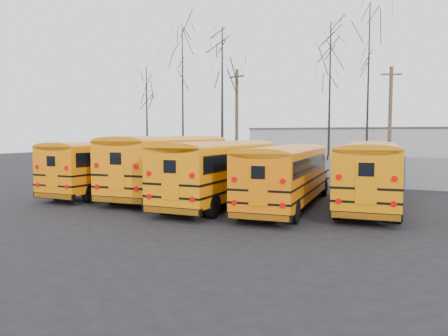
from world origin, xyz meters
The scene contains 15 objects.
ground centered at (0.00, 0.00, 0.00)m, with size 120.00×120.00×0.00m, color black.
fence centered at (0.00, 12.00, 1.00)m, with size 40.00×0.04×2.00m, color gray.
distant_building centered at (2.00, 32.00, 2.00)m, with size 22.00×8.00×4.00m, color #B5B4AF.
bus_a centered at (-7.00, 2.87, 1.80)m, with size 2.71×11.02×3.07m.
bus_b centered at (-3.57, 3.47, 1.98)m, with size 3.77×12.25×3.38m.
bus_c centered at (0.25, 1.98, 1.84)m, with size 2.97×11.30×3.14m.
bus_d centered at (3.49, 2.07, 1.73)m, with size 3.34×10.71×2.95m.
bus_e centered at (6.90, 4.01, 1.82)m, with size 3.63×11.27×3.10m.
utility_pole_left centered at (-5.45, 16.50, 4.52)m, with size 1.52×0.62×8.80m.
utility_pole_right centered at (6.71, 15.70, 4.18)m, with size 1.37×0.68×8.13m.
tree_0 centered at (-14.72, 16.65, 4.87)m, with size 0.26×0.26×9.74m, color black.
tree_1 centered at (-9.19, 13.96, 5.98)m, with size 0.26×0.26×11.96m, color black.
tree_2 centered at (-6.18, 15.20, 6.04)m, with size 0.26×0.26×12.08m, color black.
tree_3 centered at (2.72, 14.42, 5.68)m, with size 0.26×0.26×11.35m, color black.
tree_4 centered at (5.19, 15.61, 6.32)m, with size 0.26×0.26×12.63m, color black.
Camera 1 is at (9.54, -17.16, 3.41)m, focal length 35.00 mm.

